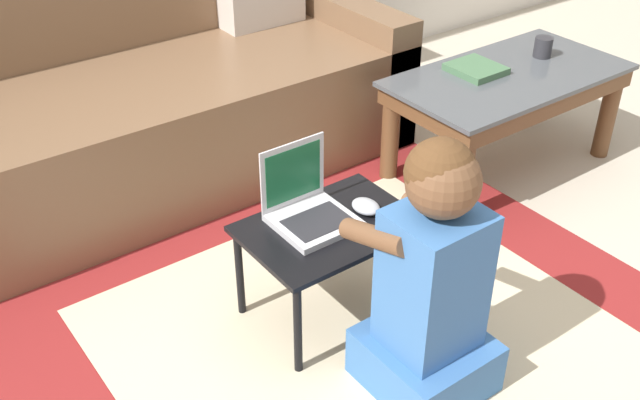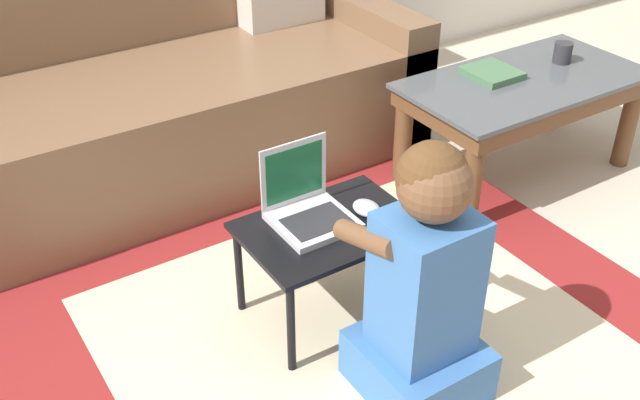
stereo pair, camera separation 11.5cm
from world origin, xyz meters
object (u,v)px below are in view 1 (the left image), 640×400
(laptop_desk, at_px, (331,236))
(cup_on_table, at_px, (543,47))
(coffee_table, at_px, (507,90))
(laptop, at_px, (309,210))
(couch, at_px, (142,105))
(book_on_table, at_px, (476,69))
(person_seated, at_px, (431,285))
(computer_mouse, at_px, (366,206))

(laptop_desk, bearing_deg, cup_on_table, 14.63)
(coffee_table, relative_size, laptop, 4.26)
(couch, relative_size, coffee_table, 2.17)
(couch, height_order, book_on_table, couch)
(cup_on_table, xyz_separation_m, book_on_table, (-0.33, 0.05, -0.03))
(laptop, bearing_deg, person_seated, -81.37)
(couch, xyz_separation_m, person_seated, (0.10, -1.52, 0.05))
(laptop, relative_size, cup_on_table, 2.78)
(coffee_table, xyz_separation_m, person_seated, (-1.08, -0.70, 0.01))
(couch, relative_size, cup_on_table, 25.71)
(couch, height_order, laptop_desk, couch)
(person_seated, distance_m, book_on_table, 1.26)
(laptop, bearing_deg, book_on_table, 18.15)
(coffee_table, relative_size, laptop_desk, 1.90)
(coffee_table, relative_size, person_seated, 1.25)
(coffee_table, bearing_deg, computer_mouse, -161.96)
(couch, relative_size, laptop, 9.24)
(laptop_desk, xyz_separation_m, cup_on_table, (1.33, 0.35, 0.16))
(laptop_desk, distance_m, book_on_table, 1.09)
(laptop_desk, bearing_deg, coffee_table, 15.83)
(laptop, relative_size, book_on_table, 1.16)
(laptop, height_order, computer_mouse, laptop)
(laptop_desk, bearing_deg, laptop, 124.95)
(person_seated, bearing_deg, book_on_table, 38.86)
(couch, height_order, computer_mouse, couch)
(laptop_desk, relative_size, laptop, 2.24)
(person_seated, xyz_separation_m, book_on_table, (0.98, 0.79, 0.08))
(laptop, height_order, book_on_table, laptop)
(couch, xyz_separation_m, coffee_table, (1.18, -0.82, 0.05))
(couch, xyz_separation_m, laptop_desk, (0.07, -1.13, -0.01))
(laptop, xyz_separation_m, book_on_table, (1.04, 0.34, 0.06))
(cup_on_table, bearing_deg, book_on_table, 171.65)
(laptop_desk, xyz_separation_m, person_seated, (0.03, -0.39, 0.06))
(coffee_table, height_order, laptop_desk, coffee_table)
(laptop, bearing_deg, computer_mouse, -20.00)
(couch, distance_m, coffee_table, 1.43)
(laptop_desk, xyz_separation_m, book_on_table, (1.00, 0.40, 0.14))
(cup_on_table, distance_m, book_on_table, 0.34)
(person_seated, bearing_deg, computer_mouse, 75.68)
(laptop_desk, relative_size, cup_on_table, 6.24)
(couch, height_order, cup_on_table, couch)
(coffee_table, distance_m, computer_mouse, 1.03)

